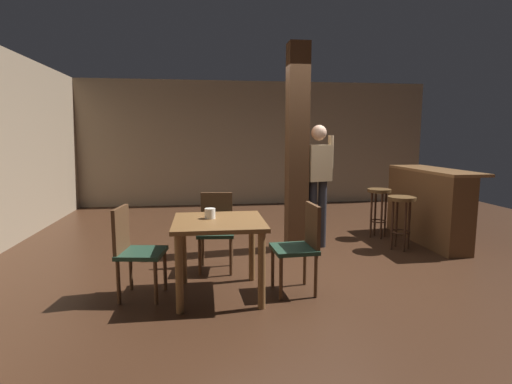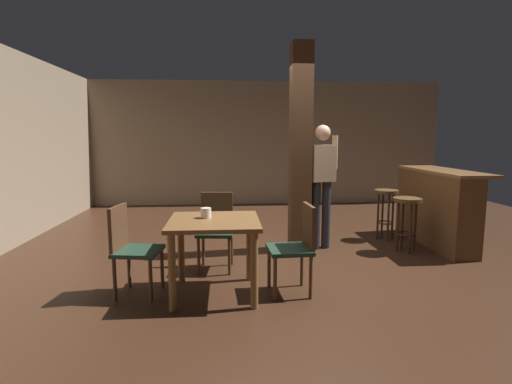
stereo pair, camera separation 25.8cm
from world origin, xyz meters
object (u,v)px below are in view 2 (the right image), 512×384
Objects in this scene: chair_west at (131,245)px; bar_stool_near at (407,211)px; dining_table at (214,233)px; chair_east at (297,244)px; bar_counter at (435,206)px; napkin_cup at (206,213)px; standing_person at (322,178)px; bar_stool_mid at (386,202)px; chair_north at (216,226)px.

chair_west is 1.20× the size of bar_stool_near.
dining_table is at bearing -153.26° from bar_stool_near.
chair_east is at bearing -1.69° from dining_table.
chair_west is 0.51× the size of bar_counter.
napkin_cup is 0.06× the size of bar_counter.
napkin_cup is at bearing -136.22° from standing_person.
chair_west is at bearing -176.12° from napkin_cup.
bar_stool_mid is at bearing 21.10° from standing_person.
napkin_cup reaches higher than dining_table.
chair_north reaches higher than bar_stool_mid.
chair_east is (0.82, -0.02, -0.11)m from dining_table.
bar_counter is (3.15, 1.66, -0.07)m from dining_table.
bar_stool_mid is at bearing 37.79° from dining_table.
chair_west is 8.49× the size of napkin_cup.
bar_stool_mid is at bearing 49.19° from chair_east.
bar_counter is at bearing 14.99° from chair_north.
chair_east is at bearing -2.17° from chair_west.
bar_stool_near is 0.68m from bar_stool_mid.
bar_stool_near is at bearing -88.63° from bar_stool_mid.
bar_stool_mid is at bearing 29.90° from chair_west.
chair_west is at bearing 177.83° from chair_east.
bar_stool_mid is (2.63, 1.88, -0.24)m from napkin_cup.
chair_north is at bearing -169.45° from bar_stool_near.
bar_stool_mid is at bearing 35.66° from napkin_cup.
dining_table is at bearing 178.31° from chair_east.
napkin_cup is 0.14× the size of bar_stool_near.
napkin_cup is (-0.08, -0.72, 0.30)m from chair_north.
napkin_cup reaches higher than bar_stool_near.
bar_counter is at bearing 22.18° from chair_west.
dining_table is 0.83m from chair_east.
standing_person is at bearing -158.90° from bar_stool_mid.
chair_north is 1.00× the size of chair_east.
chair_west is 0.80m from napkin_cup.
chair_north is 1.17m from chair_east.
napkin_cup is at bearing 172.91° from chair_east.
standing_person reaches higher than bar_stool_mid.
bar_stool_mid is (1.72, 2.00, 0.07)m from chair_east.
napkin_cup is 0.14× the size of bar_stool_mid.
bar_stool_near is (2.56, 1.29, -0.05)m from dining_table.
chair_east is 1.20× the size of bar_stool_near.
napkin_cup is 3.24m from bar_stool_mid.
dining_table is 0.50× the size of bar_counter.
chair_east is at bearing -7.09° from napkin_cup.
chair_west reaches higher than napkin_cup.
dining_table is 0.83m from chair_west.
chair_north is at bearing -155.50° from bar_stool_mid.
standing_person is 1.77m from bar_counter.
standing_person is (0.62, 1.57, 0.50)m from chair_east.
bar_stool_mid is at bearing 152.55° from bar_counter.
chair_east is 0.96m from napkin_cup.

